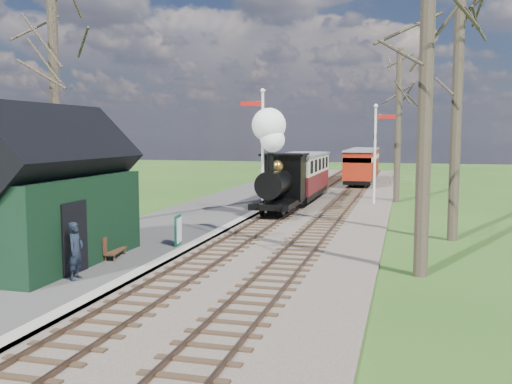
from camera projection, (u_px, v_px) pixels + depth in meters
ground at (113, 323)px, 12.27m from camera, size 140.00×140.00×0.00m
distant_hills at (367, 287)px, 75.48m from camera, size 114.40×48.00×22.02m
ballast_bed at (321, 203)px, 33.09m from camera, size 8.00×60.00×0.10m
track_near at (299, 201)px, 33.41m from camera, size 1.60×60.00×0.15m
track_far at (344, 203)px, 32.75m from camera, size 1.60×60.00×0.15m
platform at (194, 219)px, 26.61m from camera, size 5.00×44.00×0.20m
coping_strip at (241, 221)px, 26.02m from camera, size 0.40×44.00×0.21m
station_shed at (47, 194)px, 16.97m from camera, size 3.25×6.30×4.78m
semaphore_near at (261, 143)px, 27.48m from camera, size 1.22×0.24×6.22m
semaphore_far at (376, 146)px, 31.97m from camera, size 1.22×0.24×5.72m
bare_trees at (277, 103)px, 21.11m from camera, size 15.51×22.39×12.00m
fence_line at (334, 177)px, 46.75m from camera, size 12.60×0.08×1.00m
locomotive at (278, 170)px, 27.79m from camera, size 2.02×4.70×5.04m
coach at (301, 174)px, 33.69m from camera, size 2.35×8.06×2.47m
red_carriage_a at (360, 167)px, 43.19m from camera, size 2.16×5.36×2.28m
red_carriage_b at (365, 163)px, 48.48m from camera, size 2.16×5.36×2.28m
sign_board at (178, 230)px, 19.80m from camera, size 0.20×0.72×1.06m
bench at (112, 247)px, 17.85m from camera, size 0.61×1.32×0.72m
person at (76, 251)px, 15.13m from camera, size 0.40×0.58×1.55m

